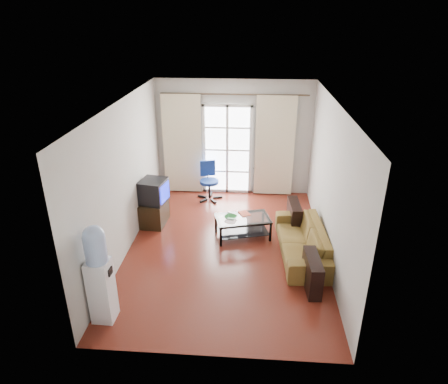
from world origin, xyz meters
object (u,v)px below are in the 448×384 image
object	(u,v)px
sofa	(302,240)
coffee_table	(243,225)
crt_tv	(153,191)
water_cooler	(99,272)
tv_stand	(154,212)
task_chair	(209,188)

from	to	relation	value
sofa	coffee_table	distance (m)	1.21
crt_tv	water_cooler	xyz separation A→B (m)	(-0.05, -2.83, 0.05)
sofa	water_cooler	distance (m)	3.58
sofa	tv_stand	size ratio (longest dim) A/B	2.88
sofa	tv_stand	xyz separation A→B (m)	(-2.93, 0.94, -0.03)
task_chair	tv_stand	bearing A→B (deg)	-143.55
sofa	coffee_table	xyz separation A→B (m)	(-1.09, 0.53, -0.01)
tv_stand	water_cooler	xyz separation A→B (m)	(-0.05, -2.85, 0.54)
tv_stand	crt_tv	distance (m)	0.49
tv_stand	task_chair	xyz separation A→B (m)	(1.00, 1.28, 0.01)
sofa	task_chair	size ratio (longest dim) A/B	2.20
coffee_table	water_cooler	distance (m)	3.13
water_cooler	tv_stand	bearing A→B (deg)	90.75
sofa	task_chair	world-z (taller)	task_chair
task_chair	crt_tv	bearing A→B (deg)	-143.26
coffee_table	tv_stand	bearing A→B (deg)	167.37
sofa	task_chair	distance (m)	2.95
coffee_table	tv_stand	xyz separation A→B (m)	(-1.84, 0.41, -0.02)
coffee_table	water_cooler	bearing A→B (deg)	-127.94
crt_tv	task_chair	size ratio (longest dim) A/B	0.68
crt_tv	task_chair	world-z (taller)	crt_tv
sofa	water_cooler	xyz separation A→B (m)	(-2.98, -1.90, 0.51)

